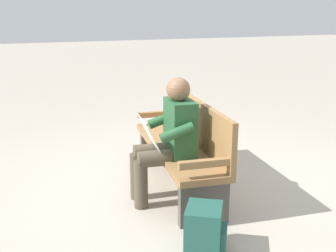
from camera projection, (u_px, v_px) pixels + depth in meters
The scene contains 4 objects.
ground_plane at pixel (177, 187), 4.35m from camera, with size 40.00×40.00×0.00m, color #A89E8E.
bench_near at pixel (184, 144), 4.25m from camera, with size 1.84×0.68×0.90m.
person_seated at pixel (168, 137), 3.91m from camera, with size 0.60×0.60×1.18m.
backpack at pixel (205, 231), 3.13m from camera, with size 0.39×0.39×0.38m.
Camera 1 is at (-3.71, 1.56, 1.78)m, focal length 45.18 mm.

